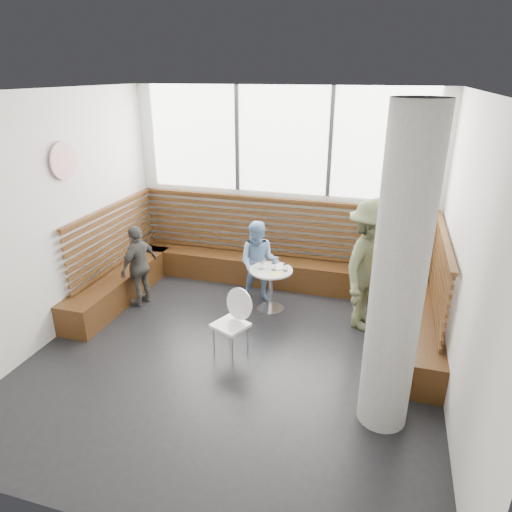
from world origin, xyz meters
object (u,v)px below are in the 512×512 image
(cafe_table, at_px, (271,281))
(child_back, at_px, (259,262))
(concrete_column, at_px, (399,280))
(cafe_chair, at_px, (232,317))
(adult_man, at_px, (370,266))
(child_left, at_px, (139,266))

(cafe_table, relative_size, child_back, 0.51)
(concrete_column, relative_size, cafe_chair, 3.68)
(concrete_column, distance_m, cafe_table, 2.83)
(adult_man, xyz_separation_m, child_left, (-3.40, -0.29, -0.30))
(concrete_column, height_order, child_back, concrete_column)
(child_left, bearing_deg, concrete_column, 78.26)
(concrete_column, xyz_separation_m, cafe_chair, (-1.90, 0.71, -1.09))
(cafe_table, bearing_deg, concrete_column, -48.52)
(cafe_chair, xyz_separation_m, child_left, (-1.80, 0.87, 0.13))
(concrete_column, height_order, adult_man, concrete_column)
(cafe_table, distance_m, cafe_chair, 1.25)
(concrete_column, bearing_deg, cafe_table, 131.48)
(cafe_table, relative_size, child_left, 0.52)
(cafe_chair, distance_m, child_left, 2.01)
(cafe_table, distance_m, child_left, 2.02)
(cafe_table, height_order, child_back, child_back)
(child_back, bearing_deg, adult_man, -15.49)
(adult_man, distance_m, child_left, 3.42)
(concrete_column, distance_m, child_left, 4.14)
(child_left, bearing_deg, child_back, 120.54)
(adult_man, height_order, child_left, adult_man)
(child_back, distance_m, child_left, 1.83)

